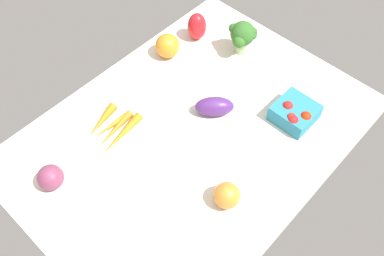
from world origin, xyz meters
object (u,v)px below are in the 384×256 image
at_px(heirloom_tomato_orange, 227,195).
at_px(carrot_bunch, 113,128).
at_px(berry_basket, 295,113).
at_px(broccoli_head, 242,35).
at_px(red_onion_near_basket, 50,177).
at_px(eggplant, 213,106).
at_px(bell_pepper_orange, 167,46).
at_px(bell_pepper_red, 197,26).

relative_size(heirloom_tomato_orange, carrot_bunch, 0.44).
distance_m(berry_basket, broccoli_head, 0.33).
bearing_deg(carrot_bunch, heirloom_tomato_orange, -82.42).
distance_m(carrot_bunch, red_onion_near_basket, 0.23).
distance_m(carrot_bunch, broccoli_head, 0.53).
bearing_deg(berry_basket, eggplant, 126.59).
relative_size(berry_basket, broccoli_head, 0.97).
bearing_deg(eggplant, berry_basket, 172.36).
bearing_deg(bell_pepper_orange, heirloom_tomato_orange, -119.56).
bearing_deg(bell_pepper_orange, red_onion_near_basket, -167.81).
bearing_deg(berry_basket, red_onion_near_basket, 150.92).
height_order(red_onion_near_basket, bell_pepper_orange, bell_pepper_orange).
bearing_deg(bell_pepper_orange, carrot_bunch, -162.57).
xyz_separation_m(eggplant, bell_pepper_orange, (0.08, 0.28, 0.01)).
xyz_separation_m(carrot_bunch, broccoli_head, (0.52, -0.07, 0.06)).
relative_size(eggplant, broccoli_head, 0.97).
distance_m(berry_basket, bell_pepper_red, 0.46).
bearing_deg(red_onion_near_basket, broccoli_head, -3.86).
relative_size(heirloom_tomato_orange, bell_pepper_orange, 0.88).
bearing_deg(carrot_bunch, red_onion_near_basket, -175.92).
height_order(heirloom_tomato_orange, bell_pepper_red, bell_pepper_red).
relative_size(heirloom_tomato_orange, red_onion_near_basket, 1.01).
bearing_deg(carrot_bunch, berry_basket, -42.40).
height_order(heirloom_tomato_orange, carrot_bunch, heirloom_tomato_orange).
xyz_separation_m(heirloom_tomato_orange, eggplant, (0.20, 0.23, -0.01)).
height_order(berry_basket, red_onion_near_basket, red_onion_near_basket).
height_order(heirloom_tomato_orange, eggplant, heirloom_tomato_orange).
bearing_deg(bell_pepper_red, carrot_bunch, -168.97).
relative_size(red_onion_near_basket, bell_pepper_orange, 0.87).
xyz_separation_m(carrot_bunch, bell_pepper_red, (0.47, 0.09, 0.04)).
distance_m(bell_pepper_orange, bell_pepper_red, 0.13).
height_order(berry_basket, bell_pepper_red, bell_pepper_red).
bearing_deg(red_onion_near_basket, heirloom_tomato_orange, -53.47).
xyz_separation_m(eggplant, broccoli_head, (0.26, 0.10, 0.05)).
bearing_deg(bell_pepper_orange, bell_pepper_red, -6.59).
relative_size(bell_pepper_orange, bell_pepper_red, 0.79).
height_order(bell_pepper_orange, broccoli_head, broccoli_head).
bearing_deg(red_onion_near_basket, bell_pepper_red, 8.77).
relative_size(heirloom_tomato_orange, eggplant, 0.61).
bearing_deg(berry_basket, carrot_bunch, 137.60).
relative_size(berry_basket, red_onion_near_basket, 1.65).
distance_m(berry_basket, carrot_bunch, 0.55).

